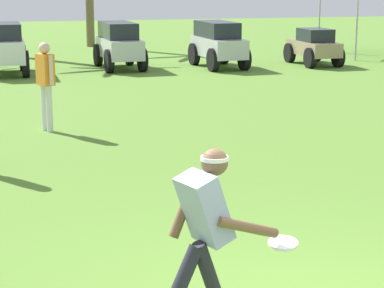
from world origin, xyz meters
TOP-DOWN VIEW (x-y plane):
  - frisbee_thrower at (-0.77, 0.25)m, footprint 1.12×0.48m
  - frisbee_in_flight at (-0.12, 0.27)m, footprint 0.29×0.30m
  - teammate_near_sideline at (-1.54, 8.18)m, footprint 0.33×0.48m
  - parked_car_slot_c at (-2.20, 16.23)m, footprint 1.20×2.37m
  - parked_car_slot_d at (1.02, 16.76)m, footprint 1.29×2.46m
  - parked_car_slot_e at (3.90, 16.34)m, footprint 1.33×2.47m
  - parked_car_slot_f at (6.91, 16.25)m, footprint 1.14×2.23m

SIDE VIEW (x-z plane):
  - parked_car_slot_f at x=6.91m, z-range 0.01..1.11m
  - frisbee_in_flight at x=-0.12m, z-range 0.60..0.66m
  - parked_car_slot_d at x=1.02m, z-range 0.05..1.39m
  - parked_car_slot_e at x=3.90m, z-range 0.05..1.39m
  - parked_car_slot_c at x=-2.20m, z-range 0.04..1.44m
  - frisbee_thrower at x=-0.77m, z-range 0.09..1.52m
  - teammate_near_sideline at x=-1.54m, z-range 0.16..1.72m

